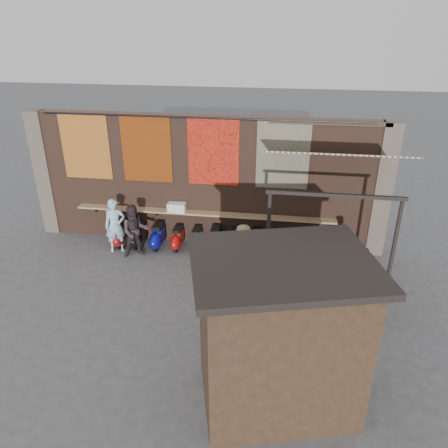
{
  "coord_description": "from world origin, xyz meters",
  "views": [
    {
      "loc": [
        2.41,
        -9.59,
        6.61
      ],
      "look_at": [
        0.8,
        1.2,
        1.34
      ],
      "focal_mm": 35.0,
      "sensor_mm": 36.0,
      "label": 1
    }
  ],
  "objects_px": {
    "diner_left": "(115,226)",
    "shopper_grey": "(356,295)",
    "shelf_box": "(177,207)",
    "scooter_stool_7": "(256,243)",
    "shopper_navy": "(361,281)",
    "market_stall": "(279,336)",
    "shopper_tan": "(243,252)",
    "scooter_stool_0": "(121,235)",
    "scooter_stool_1": "(138,235)",
    "scooter_stool_9": "(295,246)",
    "scooter_stool_5": "(215,240)",
    "scooter_stool_4": "(196,240)",
    "scooter_stool_2": "(158,236)",
    "scooter_stool_10": "(319,247)",
    "scooter_stool_3": "(177,239)",
    "scooter_stool_8": "(276,244)",
    "diner_right": "(135,231)",
    "scooter_stool_6": "(235,242)"
  },
  "relations": [
    {
      "from": "scooter_stool_2",
      "to": "diner_left",
      "type": "relative_size",
      "value": 0.48
    },
    {
      "from": "scooter_stool_3",
      "to": "shopper_navy",
      "type": "height_order",
      "value": "shopper_navy"
    },
    {
      "from": "scooter_stool_0",
      "to": "shopper_navy",
      "type": "distance_m",
      "value": 7.36
    },
    {
      "from": "scooter_stool_3",
      "to": "scooter_stool_5",
      "type": "height_order",
      "value": "scooter_stool_5"
    },
    {
      "from": "shelf_box",
      "to": "scooter_stool_2",
      "type": "xyz_separation_m",
      "value": [
        -0.57,
        -0.31,
        -0.88
      ]
    },
    {
      "from": "scooter_stool_5",
      "to": "shopper_navy",
      "type": "relative_size",
      "value": 0.44
    },
    {
      "from": "scooter_stool_1",
      "to": "shopper_navy",
      "type": "height_order",
      "value": "shopper_navy"
    },
    {
      "from": "scooter_stool_2",
      "to": "scooter_stool_9",
      "type": "distance_m",
      "value": 4.23
    },
    {
      "from": "scooter_stool_0",
      "to": "market_stall",
      "type": "xyz_separation_m",
      "value": [
        5.06,
        -5.38,
        1.11
      ]
    },
    {
      "from": "scooter_stool_6",
      "to": "scooter_stool_9",
      "type": "relative_size",
      "value": 1.03
    },
    {
      "from": "scooter_stool_4",
      "to": "market_stall",
      "type": "distance_m",
      "value": 6.14
    },
    {
      "from": "scooter_stool_5",
      "to": "scooter_stool_8",
      "type": "distance_m",
      "value": 1.86
    },
    {
      "from": "scooter_stool_7",
      "to": "shopper_navy",
      "type": "bearing_deg",
      "value": -43.1
    },
    {
      "from": "scooter_stool_9",
      "to": "market_stall",
      "type": "xyz_separation_m",
      "value": [
        -0.36,
        -5.44,
        1.08
      ]
    },
    {
      "from": "scooter_stool_3",
      "to": "scooter_stool_4",
      "type": "xyz_separation_m",
      "value": [
        0.6,
        0.0,
        0.01
      ]
    },
    {
      "from": "scooter_stool_0",
      "to": "shopper_navy",
      "type": "height_order",
      "value": "shopper_navy"
    },
    {
      "from": "scooter_stool_1",
      "to": "scooter_stool_5",
      "type": "xyz_separation_m",
      "value": [
        2.45,
        0.03,
        -0.01
      ]
    },
    {
      "from": "shopper_grey",
      "to": "market_stall",
      "type": "distance_m",
      "value": 3.12
    },
    {
      "from": "scooter_stool_0",
      "to": "shopper_grey",
      "type": "bearing_deg",
      "value": -22.89
    },
    {
      "from": "scooter_stool_7",
      "to": "shopper_navy",
      "type": "relative_size",
      "value": 0.46
    },
    {
      "from": "scooter_stool_3",
      "to": "scooter_stool_10",
      "type": "distance_m",
      "value": 4.29
    },
    {
      "from": "scooter_stool_4",
      "to": "scooter_stool_5",
      "type": "distance_m",
      "value": 0.58
    },
    {
      "from": "scooter_stool_0",
      "to": "scooter_stool_4",
      "type": "distance_m",
      "value": 2.41
    },
    {
      "from": "scooter_stool_5",
      "to": "diner_left",
      "type": "relative_size",
      "value": 0.47
    },
    {
      "from": "scooter_stool_5",
      "to": "market_stall",
      "type": "height_order",
      "value": "market_stall"
    },
    {
      "from": "scooter_stool_10",
      "to": "shopper_tan",
      "type": "relative_size",
      "value": 0.49
    },
    {
      "from": "scooter_stool_5",
      "to": "shopper_grey",
      "type": "xyz_separation_m",
      "value": [
        3.79,
        -2.93,
        0.39
      ]
    },
    {
      "from": "diner_left",
      "to": "shopper_grey",
      "type": "height_order",
      "value": "diner_left"
    },
    {
      "from": "scooter_stool_9",
      "to": "market_stall",
      "type": "height_order",
      "value": "market_stall"
    },
    {
      "from": "shelf_box",
      "to": "shopper_grey",
      "type": "xyz_separation_m",
      "value": [
        5.02,
        -3.21,
        -0.49
      ]
    },
    {
      "from": "shopper_tan",
      "to": "scooter_stool_2",
      "type": "bearing_deg",
      "value": 121.23
    },
    {
      "from": "scooter_stool_1",
      "to": "scooter_stool_8",
      "type": "relative_size",
      "value": 0.98
    },
    {
      "from": "shelf_box",
      "to": "diner_right",
      "type": "bearing_deg",
      "value": -139.64
    },
    {
      "from": "shopper_grey",
      "to": "scooter_stool_2",
      "type": "bearing_deg",
      "value": 3.59
    },
    {
      "from": "scooter_stool_8",
      "to": "diner_left",
      "type": "relative_size",
      "value": 0.49
    },
    {
      "from": "shopper_navy",
      "to": "market_stall",
      "type": "height_order",
      "value": "market_stall"
    },
    {
      "from": "scooter_stool_5",
      "to": "scooter_stool_10",
      "type": "xyz_separation_m",
      "value": [
        3.11,
        0.0,
        0.0
      ]
    },
    {
      "from": "diner_left",
      "to": "shopper_grey",
      "type": "distance_m",
      "value": 7.22
    },
    {
      "from": "diner_right",
      "to": "scooter_stool_3",
      "type": "bearing_deg",
      "value": 5.38
    },
    {
      "from": "scooter_stool_3",
      "to": "shopper_grey",
      "type": "relative_size",
      "value": 0.46
    },
    {
      "from": "market_stall",
      "to": "scooter_stool_1",
      "type": "bearing_deg",
      "value": 114.4
    },
    {
      "from": "scooter_stool_1",
      "to": "diner_left",
      "type": "distance_m",
      "value": 0.8
    },
    {
      "from": "shopper_tan",
      "to": "scooter_stool_4",
      "type": "bearing_deg",
      "value": 105.94
    },
    {
      "from": "scooter_stool_1",
      "to": "scooter_stool_9",
      "type": "bearing_deg",
      "value": 0.26
    },
    {
      "from": "scooter_stool_7",
      "to": "shopper_grey",
      "type": "height_order",
      "value": "shopper_grey"
    },
    {
      "from": "shopper_grey",
      "to": "shopper_tan",
      "type": "bearing_deg",
      "value": 2.15
    },
    {
      "from": "scooter_stool_3",
      "to": "scooter_stool_0",
      "type": "bearing_deg",
      "value": -178.32
    },
    {
      "from": "scooter_stool_9",
      "to": "shopper_tan",
      "type": "bearing_deg",
      "value": -135.59
    },
    {
      "from": "shopper_navy",
      "to": "scooter_stool_5",
      "type": "bearing_deg",
      "value": -48.51
    },
    {
      "from": "scooter_stool_2",
      "to": "scooter_stool_10",
      "type": "height_order",
      "value": "scooter_stool_2"
    }
  ]
}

